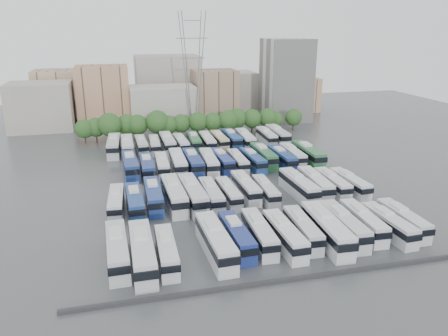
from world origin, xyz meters
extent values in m
plane|color=#424447|center=(0.00, 0.00, 0.00)|extent=(220.00, 220.00, 0.00)
cube|color=#2D2D30|center=(0.00, -33.00, 0.25)|extent=(56.00, 0.50, 0.50)
cylinder|color=black|center=(-28.88, 42.02, 1.05)|extent=(0.36, 0.36, 2.10)
sphere|color=#234C1E|center=(-28.88, 42.02, 3.91)|extent=(5.05, 5.05, 5.05)
cylinder|color=black|center=(-25.98, 42.75, 1.08)|extent=(0.36, 0.36, 2.16)
sphere|color=#234C1E|center=(-25.98, 42.75, 4.01)|extent=(5.18, 5.18, 5.18)
cylinder|color=black|center=(-22.27, 41.25, 1.31)|extent=(0.36, 0.36, 2.62)
sphere|color=#234C1E|center=(-22.27, 41.25, 4.86)|extent=(6.28, 6.28, 6.28)
cylinder|color=black|center=(-17.82, 42.83, 1.17)|extent=(0.36, 0.36, 2.33)
sphere|color=#234C1E|center=(-17.82, 42.83, 4.33)|extent=(5.60, 5.60, 5.60)
cylinder|color=black|center=(-14.99, 41.82, 1.16)|extent=(0.36, 0.36, 2.33)
sphere|color=#234C1E|center=(-14.99, 41.82, 4.32)|extent=(5.59, 5.59, 5.59)
cylinder|color=black|center=(-9.62, 41.32, 1.33)|extent=(0.36, 0.36, 2.66)
sphere|color=#234C1E|center=(-9.62, 41.32, 4.93)|extent=(6.38, 6.38, 6.38)
cylinder|color=black|center=(-6.69, 41.60, 1.06)|extent=(0.36, 0.36, 2.13)
sphere|color=#234C1E|center=(-6.69, 41.60, 3.95)|extent=(5.11, 5.11, 5.11)
cylinder|color=black|center=(-3.03, 42.19, 1.07)|extent=(0.36, 0.36, 2.15)
sphere|color=#234C1E|center=(-3.03, 42.19, 3.99)|extent=(5.15, 5.15, 5.15)
cylinder|color=black|center=(1.72, 41.90, 1.15)|extent=(0.36, 0.36, 2.29)
sphere|color=#234C1E|center=(1.72, 41.90, 4.26)|extent=(5.50, 5.50, 5.50)
cylinder|color=black|center=(5.93, 41.74, 1.09)|extent=(0.36, 0.36, 2.19)
sphere|color=#234C1E|center=(5.93, 41.74, 4.07)|extent=(5.26, 5.26, 5.26)
cylinder|color=black|center=(10.22, 41.17, 1.19)|extent=(0.36, 0.36, 2.39)
sphere|color=#234C1E|center=(10.22, 41.17, 4.44)|extent=(5.73, 5.73, 5.73)
cylinder|color=black|center=(13.15, 42.82, 1.22)|extent=(0.36, 0.36, 2.43)
sphere|color=#234C1E|center=(13.15, 42.82, 4.52)|extent=(5.84, 5.84, 5.84)
cylinder|color=black|center=(17.79, 42.52, 1.14)|extent=(0.36, 0.36, 2.29)
sphere|color=#234C1E|center=(17.79, 42.52, 4.25)|extent=(5.49, 5.49, 5.49)
cylinder|color=black|center=(22.57, 42.59, 1.15)|extent=(0.36, 0.36, 2.30)
sphere|color=#234C1E|center=(22.57, 42.59, 4.28)|extent=(5.53, 5.53, 5.53)
cylinder|color=black|center=(25.13, 42.84, 0.96)|extent=(0.36, 0.36, 1.92)
sphere|color=#234C1E|center=(25.13, 42.84, 3.56)|extent=(4.60, 4.60, 4.60)
cylinder|color=black|center=(30.77, 42.75, 1.05)|extent=(0.36, 0.36, 2.10)
sphere|color=#234C1E|center=(30.77, 42.75, 3.90)|extent=(5.04, 5.04, 5.04)
cube|color=#9E998E|center=(-42.00, 62.00, 7.00)|extent=(18.00, 14.00, 14.00)
cube|color=tan|center=(-24.00, 68.00, 9.00)|extent=(16.00, 12.00, 18.00)
cube|color=#ADA89E|center=(-6.00, 60.00, 6.00)|extent=(20.00, 14.00, 12.00)
cube|color=gray|center=(12.00, 66.00, 8.00)|extent=(14.00, 12.00, 16.00)
cube|color=gray|center=(-2.00, 80.00, 10.00)|extent=(22.00, 16.00, 20.00)
cube|color=tan|center=(-38.00, 78.00, 8.00)|extent=(16.00, 14.00, 16.00)
cube|color=#A39E93|center=(20.00, 78.00, 7.00)|extent=(18.00, 14.00, 14.00)
cube|color=tan|center=(44.00, 72.00, 6.00)|extent=(14.00, 12.00, 12.00)
cube|color=gray|center=(-14.00, 74.00, 5.00)|extent=(12.00, 10.00, 10.00)
cube|color=silver|center=(34.00, 58.00, 13.00)|extent=(14.00, 14.00, 26.00)
cylinder|color=slate|center=(0.00, 48.00, 17.00)|extent=(2.90, 2.91, 33.83)
cylinder|color=slate|center=(0.00, 52.00, 17.00)|extent=(2.90, 2.91, 33.83)
cylinder|color=slate|center=(4.00, 48.00, 17.00)|extent=(2.90, 2.91, 33.83)
cylinder|color=slate|center=(4.00, 52.00, 17.00)|extent=(2.90, 2.91, 33.83)
cube|color=slate|center=(2.00, 50.00, 31.28)|extent=(4.50, 0.30, 0.30)
cube|color=slate|center=(2.00, 50.00, 26.52)|extent=(9.00, 0.30, 0.30)
cube|color=slate|center=(2.00, 50.00, 21.08)|extent=(7.00, 0.30, 0.30)
cube|color=silver|center=(-21.35, -23.36, 1.74)|extent=(3.00, 12.35, 3.48)
cube|color=black|center=(-21.35, -23.51, 2.40)|extent=(3.13, 12.54, 1.02)
cube|color=silver|center=(-21.40, -21.83, 3.70)|extent=(1.84, 3.33, 0.45)
cube|color=silver|center=(-18.19, -25.00, 1.86)|extent=(2.88, 13.12, 3.71)
cube|color=black|center=(-18.19, -25.17, 2.56)|extent=(3.01, 13.31, 1.09)
cube|color=silver|center=(-18.20, -23.37, 3.95)|extent=(1.88, 3.51, 0.48)
cube|color=silver|center=(-15.03, -24.76, 1.53)|extent=(2.48, 10.87, 3.07)
cube|color=black|center=(-15.03, -24.89, 2.12)|extent=(2.59, 11.03, 0.90)
cube|color=silver|center=(-15.01, -23.41, 3.27)|extent=(1.58, 2.91, 0.40)
cube|color=silver|center=(-8.28, -24.34, 1.84)|extent=(3.27, 13.08, 3.68)
cube|color=black|center=(-8.28, -24.50, 2.54)|extent=(3.41, 13.28, 1.08)
cube|color=silver|center=(-8.35, -22.72, 3.92)|extent=(1.97, 3.53, 0.48)
cube|color=navy|center=(-4.97, -23.02, 1.63)|extent=(2.72, 11.55, 3.26)
cube|color=black|center=(-4.96, -23.17, 2.25)|extent=(2.84, 11.72, 0.96)
cube|color=silver|center=(-5.00, -21.59, 3.47)|extent=(1.70, 3.10, 0.42)
cube|color=silver|center=(-1.56, -22.87, 1.63)|extent=(2.81, 11.57, 3.26)
cube|color=black|center=(-1.56, -23.01, 2.25)|extent=(2.93, 11.74, 0.96)
cube|color=silver|center=(-1.51, -21.43, 3.47)|extent=(1.73, 3.12, 0.42)
cube|color=white|center=(1.72, -24.40, 1.66)|extent=(2.63, 11.73, 3.31)
cube|color=black|center=(1.72, -24.54, 2.29)|extent=(2.75, 11.91, 0.97)
cube|color=silver|center=(1.70, -22.94, 3.53)|extent=(1.70, 3.14, 0.43)
cube|color=silver|center=(5.05, -23.07, 1.58)|extent=(2.94, 11.24, 3.15)
cube|color=black|center=(5.04, -23.21, 2.18)|extent=(3.06, 11.41, 0.93)
cube|color=silver|center=(5.12, -21.69, 3.36)|extent=(1.73, 3.05, 0.41)
cube|color=silver|center=(8.12, -24.60, 1.88)|extent=(3.47, 13.39, 3.76)
cube|color=black|center=(8.11, -24.76, 2.60)|extent=(3.61, 13.60, 1.11)
cube|color=silver|center=(8.20, -22.94, 4.00)|extent=(2.05, 3.63, 0.49)
cube|color=silver|center=(11.38, -23.60, 1.73)|extent=(2.95, 12.30, 3.47)
cube|color=black|center=(11.37, -23.75, 2.40)|extent=(3.08, 12.49, 1.02)
cube|color=silver|center=(11.42, -22.07, 3.69)|extent=(1.83, 3.31, 0.45)
cube|color=silver|center=(14.95, -23.05, 1.62)|extent=(2.97, 11.51, 3.23)
cube|color=black|center=(14.94, -23.20, 2.23)|extent=(3.09, 11.69, 0.95)
cube|color=silver|center=(15.02, -21.63, 3.44)|extent=(1.76, 3.12, 0.42)
cube|color=silver|center=(18.22, -24.70, 1.58)|extent=(2.86, 11.26, 3.16)
cube|color=black|center=(18.23, -24.84, 2.19)|extent=(2.98, 11.43, 0.93)
cube|color=silver|center=(18.16, -23.30, 3.37)|extent=(1.71, 3.04, 0.41)
cube|color=silver|center=(21.31, -23.77, 1.56)|extent=(2.43, 11.04, 3.12)
cube|color=black|center=(21.31, -23.91, 2.16)|extent=(2.54, 11.21, 0.92)
cube|color=silver|center=(21.32, -22.39, 3.33)|extent=(1.59, 2.95, 0.40)
cube|color=silver|center=(-21.33, -6.04, 1.55)|extent=(2.88, 11.02, 3.09)
cube|color=black|center=(-21.34, -6.18, 2.14)|extent=(3.00, 11.19, 0.91)
cube|color=silver|center=(-21.26, -4.68, 3.29)|extent=(1.69, 2.99, 0.40)
cube|color=navy|center=(-18.27, -6.89, 1.64)|extent=(2.76, 11.65, 3.28)
cube|color=black|center=(-18.27, -7.03, 2.27)|extent=(2.88, 11.83, 0.97)
cube|color=silver|center=(-18.31, -5.44, 3.50)|extent=(1.72, 3.13, 0.43)
cube|color=navy|center=(-14.99, -5.03, 1.71)|extent=(2.65, 12.11, 3.42)
cube|color=black|center=(-14.99, -5.18, 2.37)|extent=(2.77, 12.29, 1.01)
cube|color=silver|center=(-14.98, -3.52, 3.65)|extent=(1.73, 3.24, 0.44)
cube|color=silver|center=(-11.49, -5.79, 1.87)|extent=(3.20, 13.26, 3.74)
cube|color=black|center=(-11.48, -5.95, 2.58)|extent=(3.34, 13.47, 1.10)
cube|color=silver|center=(-11.54, -4.14, 3.98)|extent=(1.97, 3.57, 0.48)
cube|color=silver|center=(-8.32, -6.45, 1.89)|extent=(3.40, 13.42, 3.77)
cube|color=black|center=(-8.31, -6.62, 2.61)|extent=(3.55, 13.62, 1.11)
cube|color=silver|center=(-8.39, -4.79, 4.01)|extent=(2.04, 3.63, 0.49)
cube|color=silver|center=(-5.09, -6.87, 1.62)|extent=(2.45, 11.46, 3.25)
cube|color=black|center=(-5.09, -7.01, 2.24)|extent=(2.56, 11.63, 0.95)
cube|color=silver|center=(-5.09, -5.44, 3.46)|extent=(1.63, 3.06, 0.42)
cube|color=silver|center=(-1.86, -6.46, 1.50)|extent=(2.51, 10.67, 3.01)
cube|color=black|center=(-1.86, -6.59, 2.08)|extent=(2.62, 10.83, 0.88)
cube|color=silver|center=(-1.89, -5.13, 3.20)|extent=(1.57, 2.87, 0.39)
cube|color=silver|center=(1.79, -4.79, 1.64)|extent=(2.67, 11.65, 3.29)
cube|color=black|center=(1.80, -4.94, 2.27)|extent=(2.79, 11.82, 0.97)
cube|color=silver|center=(1.77, -3.34, 3.50)|extent=(1.70, 3.12, 0.43)
cube|color=silver|center=(4.98, -6.83, 1.50)|extent=(2.56, 10.63, 2.99)
cube|color=black|center=(4.98, -6.96, 2.07)|extent=(2.67, 10.79, 0.88)
cube|color=silver|center=(5.02, -5.51, 3.19)|extent=(1.58, 2.86, 0.39)
cube|color=silver|center=(11.42, -6.71, 1.77)|extent=(3.08, 12.56, 3.53)
cube|color=black|center=(11.43, -6.87, 2.44)|extent=(3.21, 12.75, 1.04)
cube|color=silver|center=(11.37, -5.15, 3.76)|extent=(1.88, 3.39, 0.46)
cube|color=white|center=(14.99, -6.10, 1.72)|extent=(3.14, 12.22, 3.43)
cube|color=black|center=(14.99, -6.25, 2.37)|extent=(3.27, 12.41, 1.01)
cube|color=silver|center=(15.06, -4.59, 3.66)|extent=(1.87, 3.31, 0.44)
cube|color=silver|center=(18.32, -6.48, 1.60)|extent=(2.47, 11.28, 3.19)
cube|color=black|center=(18.32, -6.62, 2.21)|extent=(2.58, 11.45, 0.94)
cube|color=silver|center=(18.33, -5.07, 3.40)|extent=(1.62, 3.02, 0.41)
cube|color=silver|center=(21.51, -7.23, 1.59)|extent=(2.95, 11.33, 3.18)
cube|color=black|center=(21.52, -7.37, 2.20)|extent=(3.07, 11.51, 0.94)
cube|color=silver|center=(21.44, -5.83, 3.39)|extent=(1.74, 3.07, 0.41)
cube|color=navy|center=(-18.21, 13.13, 1.82)|extent=(3.15, 12.90, 3.63)
cube|color=black|center=(-18.20, 12.97, 2.51)|extent=(3.29, 13.10, 1.07)
cube|color=silver|center=(-18.26, 14.73, 3.87)|extent=(1.93, 3.48, 0.47)
cube|color=navy|center=(-14.82, 11.61, 1.68)|extent=(2.55, 11.89, 3.37)
cube|color=black|center=(-14.82, 11.46, 2.33)|extent=(2.67, 12.07, 0.99)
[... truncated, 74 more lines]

